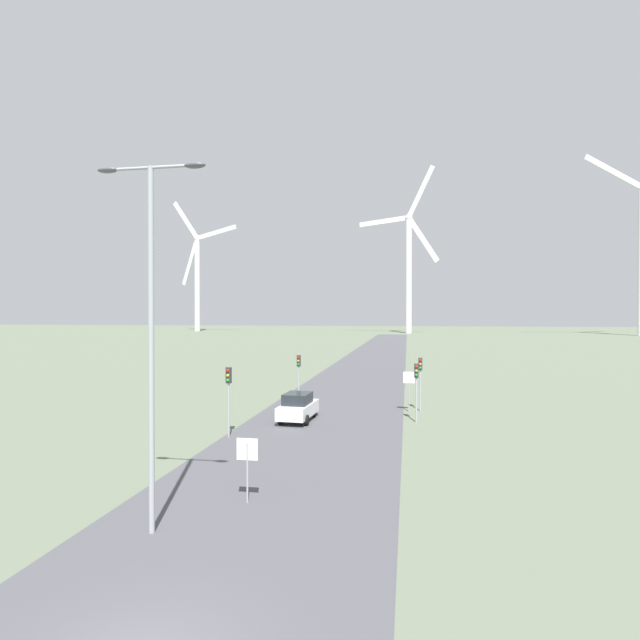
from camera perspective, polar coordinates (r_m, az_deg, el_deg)
name	(u,v)px	position (r m, az deg, el deg)	size (l,w,h in m)	color
road_surface	(361,375)	(57.45, 4.68, -6.30)	(10.00, 240.00, 0.01)	#47474C
streetlamp	(151,306)	(16.58, -18.74, 1.50)	(3.66, 0.32, 11.63)	#93999E
stop_sign_near	(247,458)	(19.17, -8.31, -15.30)	(0.81, 0.07, 2.37)	#93999E
stop_sign_far	(409,384)	(36.25, 10.14, -7.19)	(0.81, 0.07, 2.85)	#93999E
traffic_light_post_near_left	(229,386)	(28.70, -10.41, -7.43)	(0.28, 0.34, 3.95)	#93999E
traffic_light_post_near_right	(416,379)	(32.73, 10.95, -6.67)	(0.28, 0.34, 3.77)	#93999E
traffic_light_post_mid_left	(299,367)	(39.75, -2.45, -5.45)	(0.28, 0.34, 3.70)	#93999E
traffic_light_post_mid_right	(420,372)	(36.57, 11.39, -5.84)	(0.28, 0.34, 3.83)	#93999E
car_approaching	(298,407)	(32.90, -2.54, -9.89)	(2.05, 4.20, 1.83)	white
wind_turbine_far_left	(197,272)	(219.48, -13.86, 5.36)	(32.90, 11.95, 56.53)	silver
wind_turbine_left	(409,261)	(190.14, 10.11, 6.66)	(30.11, 11.11, 61.48)	silver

